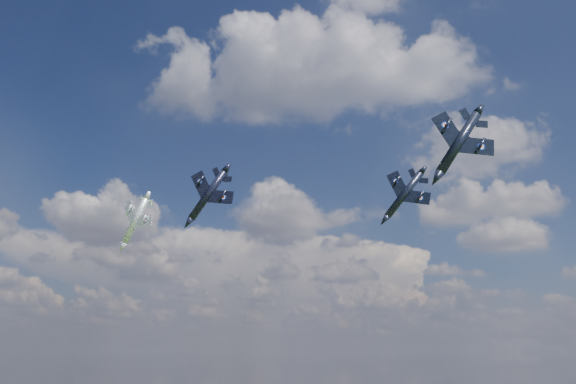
% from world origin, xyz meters
% --- Properties ---
extents(jet_lead_navy, '(8.91, 12.50, 7.21)m').
position_xyz_m(jet_lead_navy, '(-8.26, 8.50, 82.37)').
color(jet_lead_navy, black).
extents(jet_right_navy, '(12.39, 15.43, 7.83)m').
position_xyz_m(jet_right_navy, '(29.28, 1.03, 85.36)').
color(jet_right_navy, black).
extents(jet_high_navy, '(9.40, 13.23, 7.90)m').
position_xyz_m(jet_high_navy, '(21.97, 22.30, 84.48)').
color(jet_high_navy, black).
extents(jet_left_silver, '(13.49, 15.71, 7.32)m').
position_xyz_m(jet_left_silver, '(-29.73, 26.74, 83.36)').
color(jet_left_silver, '#A7A9B1').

